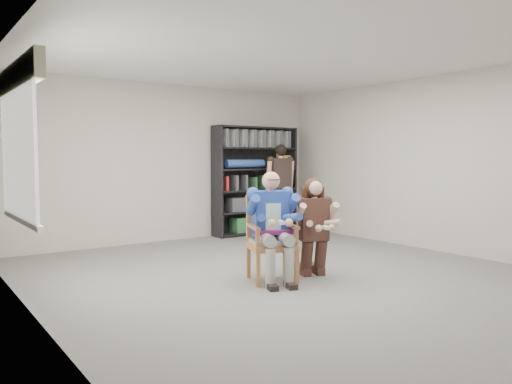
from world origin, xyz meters
TOP-DOWN VIEW (x-y plane):
  - room_shell at (0.00, 0.00)m, footprint 6.00×7.00m
  - floor at (0.00, 0.00)m, footprint 6.00×7.00m
  - window_left at (-2.95, 1.00)m, footprint 0.16×2.00m
  - armchair at (-0.35, 0.06)m, footprint 0.77×0.75m
  - seated_man at (-0.35, 0.06)m, footprint 0.83×0.96m
  - kneeling_woman at (0.23, -0.06)m, footprint 0.78×0.96m
  - bookshelf at (1.70, 3.28)m, footprint 1.80×0.38m
  - standing_man at (1.94, 2.79)m, footprint 0.58×0.39m

SIDE VIEW (x-z plane):
  - floor at x=0.00m, z-range -0.01..0.01m
  - armchair at x=-0.35m, z-range 0.00..1.03m
  - kneeling_woman at x=0.23m, z-range 0.00..1.23m
  - seated_man at x=-0.35m, z-range 0.00..1.34m
  - standing_man at x=1.94m, z-range 0.00..1.74m
  - bookshelf at x=1.70m, z-range 0.00..2.10m
  - room_shell at x=0.00m, z-range 0.00..2.80m
  - window_left at x=-2.95m, z-range 0.76..2.50m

